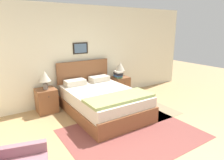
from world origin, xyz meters
name	(u,v)px	position (x,y,z in m)	size (l,w,h in m)	color
ground_plane	(163,159)	(0.00, 0.00, 0.00)	(16.00, 16.00, 0.00)	tan
wall_back	(78,55)	(0.00, 3.18, 1.30)	(7.74, 0.09, 2.60)	beige
area_rug_main	(132,134)	(0.07, 0.87, 0.00)	(2.52, 1.96, 0.01)	brown
area_rug_bedside	(153,110)	(1.25, 1.51, 0.00)	(0.92, 1.16, 0.01)	#897556
bed	(103,101)	(0.09, 2.04, 0.31)	(1.50, 2.15, 1.15)	brown
nightstand_near_window	(47,100)	(-1.01, 2.87, 0.29)	(0.47, 0.48, 0.58)	brown
nightstand_by_door	(120,86)	(1.20, 2.87, 0.29)	(0.47, 0.48, 0.58)	brown
table_lamp_near_window	(45,77)	(-1.01, 2.84, 0.89)	(0.27, 0.27, 0.45)	slate
table_lamp_by_door	(120,67)	(1.18, 2.84, 0.89)	(0.27, 0.27, 0.45)	slate
book_thick_bottom	(118,77)	(1.09, 2.82, 0.60)	(0.19, 0.28, 0.04)	#4C7551
book_hardcover_middle	(118,76)	(1.09, 2.82, 0.64)	(0.21, 0.22, 0.04)	#335693
book_novel_upper	(118,74)	(1.09, 2.82, 0.68)	(0.20, 0.28, 0.04)	#232328
book_slim_near_top	(118,73)	(1.09, 2.82, 0.72)	(0.22, 0.24, 0.04)	#232328
book_paperback_top	(118,72)	(1.09, 2.82, 0.76)	(0.21, 0.30, 0.04)	silver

